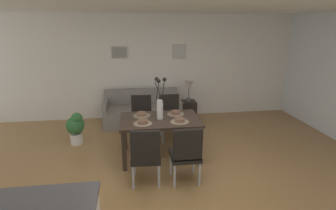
{
  "coord_description": "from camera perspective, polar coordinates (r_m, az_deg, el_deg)",
  "views": [
    {
      "loc": [
        -0.62,
        -3.54,
        2.34
      ],
      "look_at": [
        0.02,
        1.02,
        0.95
      ],
      "focal_mm": 28.52,
      "sensor_mm": 36.0,
      "label": 1
    }
  ],
  "objects": [
    {
      "name": "ground_plane",
      "position": [
        4.28,
        1.72,
        -16.28
      ],
      "size": [
        9.0,
        9.0,
        0.0
      ],
      "primitive_type": "plane",
      "color": "olive"
    },
    {
      "name": "back_wall_panel",
      "position": [
        6.89,
        -2.73,
        8.13
      ],
      "size": [
        9.0,
        0.1,
        2.6
      ],
      "primitive_type": "cube",
      "color": "silver",
      "rests_on": "ground"
    },
    {
      "name": "ceiling_panel",
      "position": [
        4.0,
        1.05,
        21.14
      ],
      "size": [
        9.0,
        7.2,
        0.08
      ],
      "primitive_type": "cube",
      "color": "white"
    },
    {
      "name": "dining_table",
      "position": [
        4.76,
        -1.71,
        -3.95
      ],
      "size": [
        1.4,
        0.92,
        0.74
      ],
      "color": "#33261E",
      "rests_on": "ground"
    },
    {
      "name": "dining_chair_near_left",
      "position": [
        4.01,
        -4.8,
        -10.35
      ],
      "size": [
        0.47,
        0.47,
        0.92
      ],
      "color": "black",
      "rests_on": "ground"
    },
    {
      "name": "dining_chair_near_right",
      "position": [
        5.62,
        -5.67,
        -2.24
      ],
      "size": [
        0.46,
        0.46,
        0.92
      ],
      "color": "black",
      "rests_on": "ground"
    },
    {
      "name": "dining_chair_far_left",
      "position": [
        4.05,
        3.88,
        -10.04
      ],
      "size": [
        0.44,
        0.44,
        0.92
      ],
      "color": "black",
      "rests_on": "ground"
    },
    {
      "name": "dining_chair_far_right",
      "position": [
        5.65,
        0.42,
        -2.06
      ],
      "size": [
        0.45,
        0.45,
        0.92
      ],
      "color": "black",
      "rests_on": "ground"
    },
    {
      "name": "centerpiece_vase",
      "position": [
        4.64,
        -1.74,
        0.35
      ],
      "size": [
        0.21,
        0.23,
        0.73
      ],
      "color": "silver",
      "rests_on": "dining_table"
    },
    {
      "name": "placemat_near_left",
      "position": [
        4.51,
        -5.41,
        -3.96
      ],
      "size": [
        0.32,
        0.32,
        0.01
      ],
      "primitive_type": "cylinder",
      "color": "#7F705B",
      "rests_on": "dining_table"
    },
    {
      "name": "bowl_near_left",
      "position": [
        4.5,
        -5.43,
        -3.52
      ],
      "size": [
        0.17,
        0.17,
        0.07
      ],
      "color": "brown",
      "rests_on": "dining_table"
    },
    {
      "name": "placemat_near_right",
      "position": [
        4.9,
        -5.65,
        -2.25
      ],
      "size": [
        0.32,
        0.32,
        0.01
      ],
      "primitive_type": "cylinder",
      "color": "#7F705B",
      "rests_on": "dining_table"
    },
    {
      "name": "bowl_near_right",
      "position": [
        4.89,
        -5.66,
        -1.84
      ],
      "size": [
        0.17,
        0.17,
        0.07
      ],
      "color": "brown",
      "rests_on": "dining_table"
    },
    {
      "name": "placemat_far_left",
      "position": [
        4.58,
        2.5,
        -3.59
      ],
      "size": [
        0.32,
        0.32,
        0.01
      ],
      "primitive_type": "cylinder",
      "color": "#7F705B",
      "rests_on": "dining_table"
    },
    {
      "name": "bowl_far_left",
      "position": [
        4.57,
        2.5,
        -3.15
      ],
      "size": [
        0.17,
        0.17,
        0.07
      ],
      "color": "brown",
      "rests_on": "dining_table"
    },
    {
      "name": "placemat_far_right",
      "position": [
        4.97,
        1.64,
        -1.94
      ],
      "size": [
        0.32,
        0.32,
        0.01
      ],
      "primitive_type": "cylinder",
      "color": "#7F705B",
      "rests_on": "dining_table"
    },
    {
      "name": "bowl_far_right",
      "position": [
        4.95,
        1.64,
        -1.53
      ],
      "size": [
        0.17,
        0.17,
        0.07
      ],
      "color": "brown",
      "rests_on": "dining_table"
    },
    {
      "name": "sofa",
      "position": [
        6.57,
        -5.53,
        -1.54
      ],
      "size": [
        1.82,
        0.84,
        0.8
      ],
      "color": "gray",
      "rests_on": "ground"
    },
    {
      "name": "side_table",
      "position": [
        6.69,
        4.37,
        -1.34
      ],
      "size": [
        0.36,
        0.36,
        0.52
      ],
      "primitive_type": "cube",
      "color": "black",
      "rests_on": "ground"
    },
    {
      "name": "table_lamp",
      "position": [
        6.52,
        4.49,
        3.95
      ],
      "size": [
        0.22,
        0.22,
        0.51
      ],
      "color": "#4C4C51",
      "rests_on": "side_table"
    },
    {
      "name": "framed_picture_left",
      "position": [
        6.75,
        -10.38,
        11.0
      ],
      "size": [
        0.39,
        0.03,
        0.3
      ],
      "color": "#B2ADA3"
    },
    {
      "name": "framed_picture_center",
      "position": [
        6.86,
        2.39,
        11.34
      ],
      "size": [
        0.35,
        0.03,
        0.36
      ],
      "color": "#B2ADA3"
    },
    {
      "name": "potted_plant",
      "position": [
        5.69,
        -19.12,
        -4.39
      ],
      "size": [
        0.36,
        0.36,
        0.67
      ],
      "color": "silver",
      "rests_on": "ground"
    }
  ]
}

